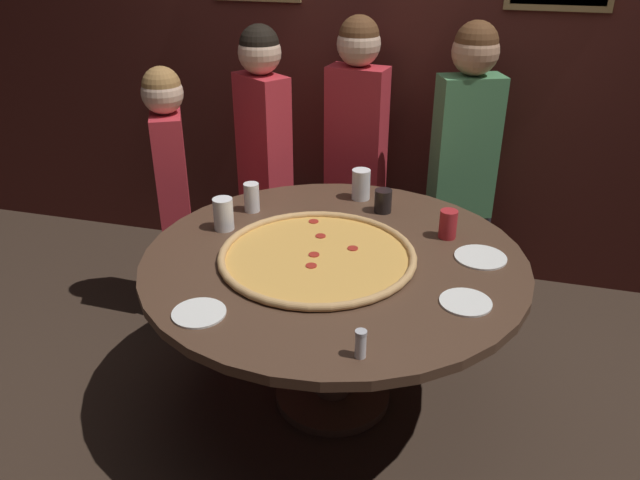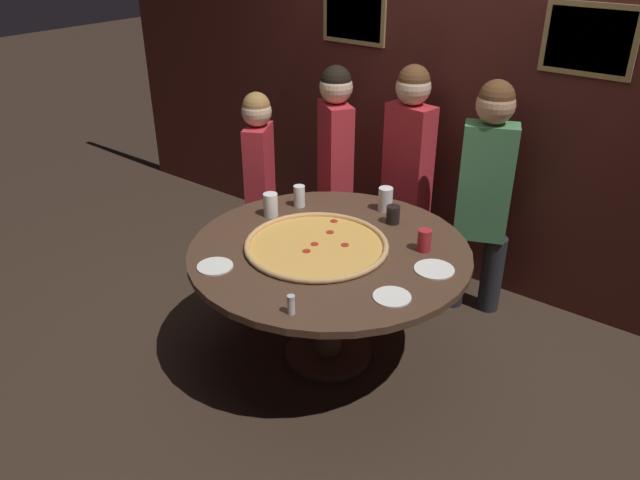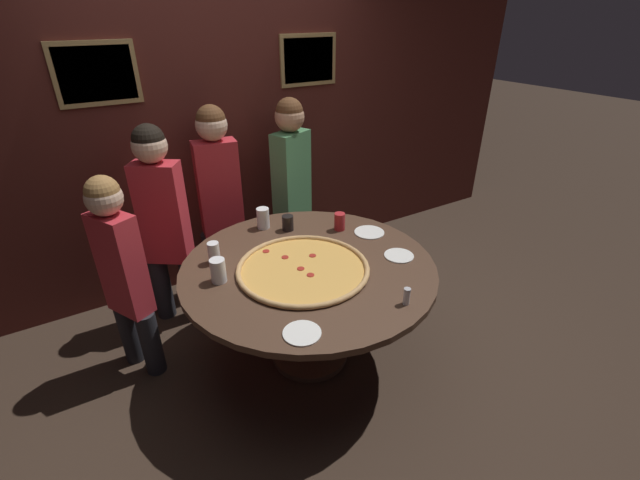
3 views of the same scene
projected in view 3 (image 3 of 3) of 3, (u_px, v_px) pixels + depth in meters
name	position (u px, v px, depth m)	size (l,w,h in m)	color
ground_plane	(310.00, 355.00, 2.98)	(24.00, 24.00, 0.00)	#38281E
back_wall	(220.00, 126.00, 3.39)	(6.40, 0.08, 2.60)	#4C1E19
dining_table	(309.00, 282.00, 2.69)	(1.56, 1.56, 0.74)	#4C3323
giant_pizza	(303.00, 268.00, 2.56)	(0.80, 0.80, 0.03)	#E5A84C
drink_cup_far_right	(263.00, 218.00, 3.03)	(0.09, 0.09, 0.15)	white
drink_cup_far_left	(340.00, 222.00, 3.01)	(0.08, 0.08, 0.12)	#B22328
drink_cup_by_shaker	(288.00, 223.00, 3.01)	(0.08, 0.08, 0.11)	black
drink_cup_near_left	(218.00, 271.00, 2.43)	(0.09, 0.09, 0.14)	white
drink_cup_beside_pizza	(214.00, 253.00, 2.62)	(0.07, 0.07, 0.14)	white
white_plate_beside_cup	(369.00, 232.00, 2.99)	(0.21, 0.21, 0.01)	white
white_plate_left_side	(399.00, 256.00, 2.71)	(0.19, 0.19, 0.01)	white
white_plate_far_back	(302.00, 333.00, 2.07)	(0.19, 0.19, 0.01)	white
condiment_shaker	(407.00, 296.00, 2.25)	(0.04, 0.04, 0.10)	silver
diner_far_left	(122.00, 269.00, 2.54)	(0.26, 0.35, 1.35)	#232328
diner_side_right	(292.00, 181.00, 3.53)	(0.41, 0.28, 1.54)	#232328
diner_centre_back	(163.00, 217.00, 2.96)	(0.38, 0.32, 1.50)	#232328
diner_far_right	(219.00, 192.00, 3.32)	(0.40, 0.23, 1.53)	#232328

